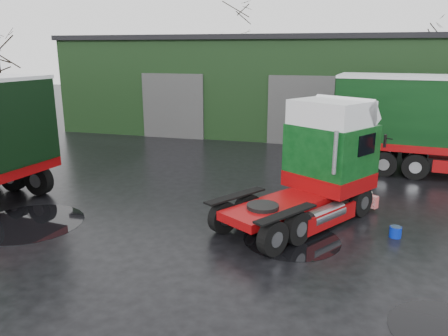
{
  "coord_description": "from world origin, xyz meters",
  "views": [
    {
      "loc": [
        4.34,
        -11.48,
        5.43
      ],
      "look_at": [
        0.69,
        1.72,
        1.7
      ],
      "focal_mm": 35.0,
      "sensor_mm": 36.0,
      "label": 1
    }
  ],
  "objects_px": {
    "warehouse": "(312,83)",
    "tree_back_b": "(415,70)",
    "tree_back_a": "(235,57)",
    "hero_tractor": "(297,165)",
    "wash_bucket": "(395,232)"
  },
  "relations": [
    {
      "from": "warehouse",
      "to": "wash_bucket",
      "type": "height_order",
      "value": "warehouse"
    },
    {
      "from": "warehouse",
      "to": "tree_back_b",
      "type": "bearing_deg",
      "value": 51.34
    },
    {
      "from": "hero_tractor",
      "to": "wash_bucket",
      "type": "xyz_separation_m",
      "value": [
        3.02,
        -0.26,
        -1.78
      ]
    },
    {
      "from": "warehouse",
      "to": "tree_back_b",
      "type": "distance_m",
      "value": 12.82
    },
    {
      "from": "tree_back_a",
      "to": "tree_back_b",
      "type": "relative_size",
      "value": 1.27
    },
    {
      "from": "hero_tractor",
      "to": "tree_back_a",
      "type": "bearing_deg",
      "value": 140.6
    },
    {
      "from": "warehouse",
      "to": "tree_back_a",
      "type": "relative_size",
      "value": 3.41
    },
    {
      "from": "wash_bucket",
      "to": "tree_back_b",
      "type": "height_order",
      "value": "tree_back_b"
    },
    {
      "from": "warehouse",
      "to": "hero_tractor",
      "type": "xyz_separation_m",
      "value": [
        1.04,
        -18.24,
        -1.21
      ]
    },
    {
      "from": "tree_back_a",
      "to": "tree_back_b",
      "type": "distance_m",
      "value": 16.03
    },
    {
      "from": "wash_bucket",
      "to": "tree_back_b",
      "type": "bearing_deg",
      "value": 82.14
    },
    {
      "from": "wash_bucket",
      "to": "tree_back_b",
      "type": "relative_size",
      "value": 0.05
    },
    {
      "from": "warehouse",
      "to": "wash_bucket",
      "type": "distance_m",
      "value": 19.17
    },
    {
      "from": "tree_back_b",
      "to": "warehouse",
      "type": "bearing_deg",
      "value": -128.66
    },
    {
      "from": "hero_tractor",
      "to": "wash_bucket",
      "type": "height_order",
      "value": "hero_tractor"
    }
  ]
}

